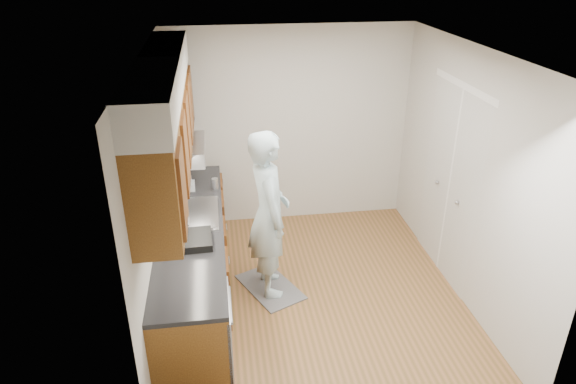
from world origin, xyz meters
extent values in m
plane|color=brown|center=(0.00, 0.00, 0.00)|extent=(3.50, 3.50, 0.00)
plane|color=white|center=(0.00, 0.00, 2.50)|extent=(3.50, 3.50, 0.00)
cube|color=#B7B5AC|center=(-1.50, 0.00, 1.25)|extent=(0.02, 3.50, 2.50)
cube|color=#B7B5AC|center=(1.50, 0.00, 1.25)|extent=(0.02, 3.50, 2.50)
cube|color=#B7B5AC|center=(0.00, 1.75, 1.25)|extent=(3.00, 0.02, 2.50)
cube|color=brown|center=(-1.20, 0.00, 0.45)|extent=(0.60, 2.80, 0.90)
cube|color=black|center=(-1.21, 0.00, 0.92)|extent=(0.63, 2.80, 0.04)
cube|color=#B2B2B7|center=(-1.20, 0.20, 0.89)|extent=(0.48, 0.68, 0.14)
cube|color=#B2B2B7|center=(-1.20, 0.20, 0.94)|extent=(0.52, 0.72, 0.01)
cube|color=#B2B2B7|center=(-0.91, -1.10, 0.47)|extent=(0.03, 0.60, 0.80)
cube|color=brown|center=(-1.33, 0.00, 1.83)|extent=(0.33, 2.80, 0.75)
cube|color=silver|center=(-1.33, 0.00, 2.35)|extent=(0.35, 2.80, 0.30)
cube|color=#A5A5AA|center=(-1.27, 0.85, 1.37)|extent=(0.46, 0.75, 0.16)
cube|color=silver|center=(1.49, 0.30, 1.02)|extent=(0.02, 1.22, 2.05)
cube|color=slate|center=(-0.44, 0.18, 0.01)|extent=(0.73, 0.89, 0.01)
imported|color=#A7C2CB|center=(-0.44, 0.18, 1.01)|extent=(0.53, 0.74, 1.99)
imported|color=silver|center=(-1.36, 0.70, 1.09)|extent=(0.14, 0.14, 0.30)
imported|color=silver|center=(-1.21, 0.74, 1.03)|extent=(0.08, 0.08, 0.17)
imported|color=silver|center=(-1.29, 0.91, 1.02)|extent=(0.17, 0.17, 0.16)
cylinder|color=#A5A5AA|center=(-0.96, 0.74, 1.00)|extent=(0.08, 0.08, 0.13)
cube|color=black|center=(-1.22, -0.35, 0.97)|extent=(0.44, 0.37, 0.07)
camera|label=1|loc=(-0.90, -4.30, 3.30)|focal=32.00mm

